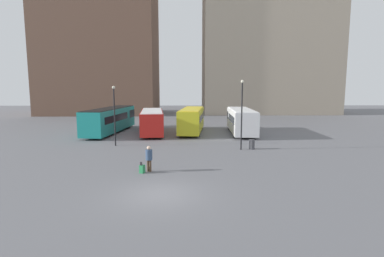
{
  "coord_description": "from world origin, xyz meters",
  "views": [
    {
      "loc": [
        1.38,
        -14.75,
        5.38
      ],
      "look_at": [
        1.91,
        13.1,
        1.64
      ],
      "focal_mm": 28.0,
      "sensor_mm": 36.0,
      "label": 1
    }
  ],
  "objects_px": {
    "traveler": "(149,156)",
    "lamp_post_0": "(114,111)",
    "bus_1": "(152,121)",
    "bus_0": "(111,119)",
    "suitcase": "(142,169)",
    "trash_bin": "(252,144)",
    "lamp_post_1": "(242,109)",
    "bus_3": "(241,120)",
    "bus_2": "(192,119)"
  },
  "relations": [
    {
      "from": "traveler",
      "to": "trash_bin",
      "type": "xyz_separation_m",
      "value": [
        8.26,
        7.12,
        -0.58
      ]
    },
    {
      "from": "bus_1",
      "to": "suitcase",
      "type": "distance_m",
      "value": 17.22
    },
    {
      "from": "traveler",
      "to": "suitcase",
      "type": "relative_size",
      "value": 2.28
    },
    {
      "from": "suitcase",
      "to": "trash_bin",
      "type": "distance_m",
      "value": 11.42
    },
    {
      "from": "bus_0",
      "to": "bus_1",
      "type": "bearing_deg",
      "value": -93.1
    },
    {
      "from": "lamp_post_1",
      "to": "trash_bin",
      "type": "xyz_separation_m",
      "value": [
        1.0,
        0.21,
        -3.14
      ]
    },
    {
      "from": "lamp_post_1",
      "to": "suitcase",
      "type": "bearing_deg",
      "value": -136.69
    },
    {
      "from": "bus_3",
      "to": "trash_bin",
      "type": "relative_size",
      "value": 11.6
    },
    {
      "from": "suitcase",
      "to": "lamp_post_1",
      "type": "distance_m",
      "value": 11.04
    },
    {
      "from": "bus_3",
      "to": "bus_2",
      "type": "bearing_deg",
      "value": 83.73
    },
    {
      "from": "bus_1",
      "to": "bus_3",
      "type": "xyz_separation_m",
      "value": [
        10.69,
        -0.31,
        0.09
      ]
    },
    {
      "from": "trash_bin",
      "to": "suitcase",
      "type": "bearing_deg",
      "value": -139.36
    },
    {
      "from": "bus_2",
      "to": "traveler",
      "type": "relative_size",
      "value": 5.78
    },
    {
      "from": "bus_0",
      "to": "suitcase",
      "type": "xyz_separation_m",
      "value": [
        6.47,
        -18.0,
        -1.38
      ]
    },
    {
      "from": "bus_1",
      "to": "suitcase",
      "type": "bearing_deg",
      "value": 178.33
    },
    {
      "from": "bus_3",
      "to": "traveler",
      "type": "distance_m",
      "value": 18.8
    },
    {
      "from": "bus_0",
      "to": "bus_1",
      "type": "relative_size",
      "value": 1.24
    },
    {
      "from": "traveler",
      "to": "lamp_post_0",
      "type": "xyz_separation_m",
      "value": [
        -4.27,
        8.92,
        2.3
      ]
    },
    {
      "from": "lamp_post_0",
      "to": "bus_2",
      "type": "bearing_deg",
      "value": 49.14
    },
    {
      "from": "suitcase",
      "to": "traveler",
      "type": "bearing_deg",
      "value": -28.94
    },
    {
      "from": "lamp_post_0",
      "to": "trash_bin",
      "type": "distance_m",
      "value": 12.98
    },
    {
      "from": "lamp_post_0",
      "to": "bus_0",
      "type": "bearing_deg",
      "value": 106.57
    },
    {
      "from": "traveler",
      "to": "lamp_post_0",
      "type": "relative_size",
      "value": 0.3
    },
    {
      "from": "bus_3",
      "to": "trash_bin",
      "type": "height_order",
      "value": "bus_3"
    },
    {
      "from": "lamp_post_1",
      "to": "trash_bin",
      "type": "distance_m",
      "value": 3.3
    },
    {
      "from": "bus_2",
      "to": "lamp_post_1",
      "type": "distance_m",
      "value": 11.49
    },
    {
      "from": "bus_0",
      "to": "traveler",
      "type": "height_order",
      "value": "bus_0"
    },
    {
      "from": "lamp_post_0",
      "to": "lamp_post_1",
      "type": "distance_m",
      "value": 11.7
    },
    {
      "from": "lamp_post_0",
      "to": "trash_bin",
      "type": "relative_size",
      "value": 6.59
    },
    {
      "from": "suitcase",
      "to": "lamp_post_0",
      "type": "distance_m",
      "value": 10.46
    },
    {
      "from": "bus_2",
      "to": "suitcase",
      "type": "height_order",
      "value": "bus_2"
    },
    {
      "from": "lamp_post_0",
      "to": "lamp_post_1",
      "type": "relative_size",
      "value": 0.92
    },
    {
      "from": "lamp_post_1",
      "to": "bus_0",
      "type": "bearing_deg",
      "value": 142.71
    },
    {
      "from": "bus_3",
      "to": "bus_0",
      "type": "bearing_deg",
      "value": 88.54
    },
    {
      "from": "bus_0",
      "to": "bus_3",
      "type": "relative_size",
      "value": 1.26
    },
    {
      "from": "bus_2",
      "to": "lamp_post_0",
      "type": "relative_size",
      "value": 1.75
    },
    {
      "from": "traveler",
      "to": "bus_0",
      "type": "bearing_deg",
      "value": 44.75
    },
    {
      "from": "traveler",
      "to": "suitcase",
      "type": "bearing_deg",
      "value": 151.06
    },
    {
      "from": "bus_1",
      "to": "bus_2",
      "type": "height_order",
      "value": "bus_2"
    },
    {
      "from": "bus_3",
      "to": "suitcase",
      "type": "bearing_deg",
      "value": 153.57
    },
    {
      "from": "suitcase",
      "to": "lamp_post_1",
      "type": "relative_size",
      "value": 0.12
    },
    {
      "from": "bus_1",
      "to": "lamp_post_0",
      "type": "xyz_separation_m",
      "value": [
        -2.58,
        -7.9,
        1.79
      ]
    },
    {
      "from": "bus_3",
      "to": "lamp_post_0",
      "type": "height_order",
      "value": "lamp_post_0"
    },
    {
      "from": "trash_bin",
      "to": "traveler",
      "type": "bearing_deg",
      "value": -139.22
    },
    {
      "from": "bus_3",
      "to": "lamp_post_0",
      "type": "bearing_deg",
      "value": 122.55
    },
    {
      "from": "bus_2",
      "to": "bus_3",
      "type": "distance_m",
      "value": 5.96
    },
    {
      "from": "traveler",
      "to": "trash_bin",
      "type": "relative_size",
      "value": 2.0
    },
    {
      "from": "bus_1",
      "to": "traveler",
      "type": "bearing_deg",
      "value": 179.8
    },
    {
      "from": "bus_1",
      "to": "traveler",
      "type": "relative_size",
      "value": 5.89
    },
    {
      "from": "bus_0",
      "to": "lamp_post_0",
      "type": "relative_size",
      "value": 2.22
    }
  ]
}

